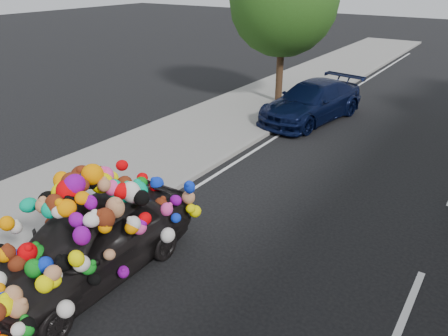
# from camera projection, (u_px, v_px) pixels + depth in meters

# --- Properties ---
(ground) EXTENTS (100.00, 100.00, 0.00)m
(ground) POSITION_uv_depth(u_px,v_px,m) (230.00, 238.00, 9.17)
(ground) COLOR black
(ground) RESTS_ON ground
(sidewalk) EXTENTS (4.00, 60.00, 0.12)m
(sidewalk) POSITION_uv_depth(u_px,v_px,m) (92.00, 184.00, 11.32)
(sidewalk) COLOR gray
(sidewalk) RESTS_ON ground
(kerb) EXTENTS (0.15, 60.00, 0.13)m
(kerb) POSITION_uv_depth(u_px,v_px,m) (147.00, 204.00, 10.33)
(kerb) COLOR gray
(kerb) RESTS_ON ground
(lane_markings) EXTENTS (6.00, 50.00, 0.01)m
(lane_markings) POSITION_uv_depth(u_px,v_px,m) (409.00, 304.00, 7.34)
(lane_markings) COLOR silver
(lane_markings) RESTS_ON ground
(tree_near_sidewalk) EXTENTS (4.20, 4.20, 6.13)m
(tree_near_sidewalk) POSITION_uv_depth(u_px,v_px,m) (283.00, 1.00, 16.59)
(tree_near_sidewalk) COLOR #332114
(tree_near_sidewalk) RESTS_ON ground
(plush_art_car) EXTENTS (2.05, 4.39, 2.07)m
(plush_art_car) POSITION_uv_depth(u_px,v_px,m) (86.00, 226.00, 7.60)
(plush_art_car) COLOR black
(plush_art_car) RESTS_ON ground
(navy_sedan) EXTENTS (2.76, 5.08, 1.40)m
(navy_sedan) POSITION_uv_depth(u_px,v_px,m) (312.00, 102.00, 16.03)
(navy_sedan) COLOR black
(navy_sedan) RESTS_ON ground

